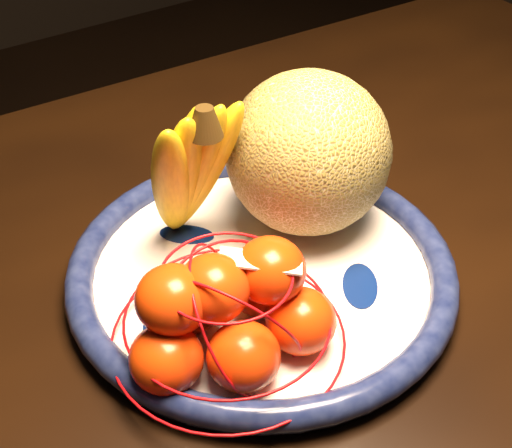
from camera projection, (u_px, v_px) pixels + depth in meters
dining_table at (305, 261)px, 0.89m from camera, size 1.45×0.91×0.71m
fruit_bowl at (262, 270)px, 0.74m from camera, size 0.40×0.40×0.03m
cantaloupe at (308, 153)px, 0.75m from camera, size 0.18×0.18×0.18m
banana_bunch at (187, 167)px, 0.71m from camera, size 0.13×0.12×0.20m
mandarin_bag at (228, 311)px, 0.63m from camera, size 0.28×0.28×0.13m
price_tag at (261, 261)px, 0.61m from camera, size 0.07×0.07×0.01m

